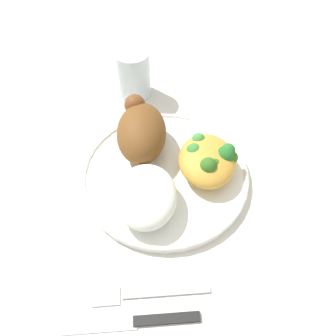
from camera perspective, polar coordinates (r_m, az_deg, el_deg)
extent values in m
plane|color=silver|center=(0.56, 0.00, -1.50)|extent=(2.00, 2.00, 0.00)
cylinder|color=white|center=(0.56, 0.00, -1.18)|extent=(0.25, 0.25, 0.01)
torus|color=white|center=(0.55, 0.00, -0.86)|extent=(0.25, 0.25, 0.01)
ellipsoid|color=brown|center=(0.56, -3.71, 5.49)|extent=(0.11, 0.08, 0.06)
sphere|color=brown|center=(0.59, -4.77, 9.79)|extent=(0.03, 0.03, 0.03)
ellipsoid|color=white|center=(0.50, -2.96, -4.41)|extent=(0.11, 0.09, 0.04)
ellipsoid|color=gold|center=(0.54, 6.56, 1.18)|extent=(0.10, 0.08, 0.04)
sphere|color=#3B8838|center=(0.54, 4.55, 2.55)|extent=(0.03, 0.03, 0.03)
sphere|color=#377225|center=(0.55, 10.27, 1.59)|extent=(0.02, 0.02, 0.02)
sphere|color=#266E29|center=(0.54, 9.39, 1.97)|extent=(0.03, 0.03, 0.03)
sphere|color=green|center=(0.55, 5.23, 4.46)|extent=(0.02, 0.02, 0.02)
sphere|color=#336C21|center=(0.52, 6.79, 0.31)|extent=(0.03, 0.03, 0.03)
sphere|color=#2C772E|center=(0.54, 9.82, 2.73)|extent=(0.02, 0.02, 0.02)
sphere|color=#36771F|center=(0.53, 7.73, 0.53)|extent=(0.02, 0.02, 0.02)
cube|color=#B2B2B7|center=(0.48, -0.30, -18.84)|extent=(0.01, 0.11, 0.01)
cube|color=#B2B2B7|center=(0.48, -9.11, -19.24)|extent=(0.02, 0.04, 0.00)
cube|color=black|center=(0.47, 1.01, -22.40)|extent=(0.02, 0.08, 0.01)
cube|color=silver|center=(0.48, -11.44, -22.91)|extent=(0.02, 0.11, 0.00)
cylinder|color=silver|center=(0.67, -5.04, 14.50)|extent=(0.06, 0.06, 0.09)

